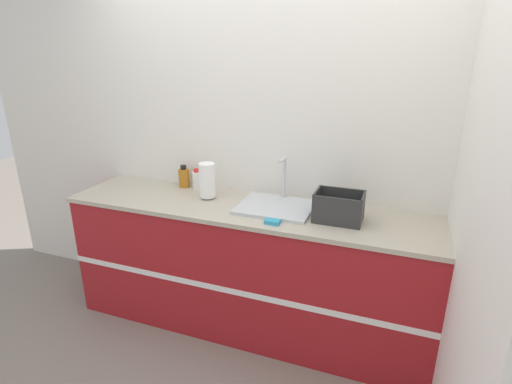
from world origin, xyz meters
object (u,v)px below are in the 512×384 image
(sink, at_px, (276,205))
(bottle_white_spray, at_px, (197,179))
(paper_towel_roll, at_px, (207,181))
(dish_rack, at_px, (339,209))
(bottle_amber, at_px, (184,177))

(sink, relative_size, bottle_white_spray, 3.25)
(bottle_white_spray, bearing_deg, paper_towel_roll, -44.21)
(sink, relative_size, dish_rack, 1.67)
(sink, bearing_deg, bottle_amber, 167.97)
(paper_towel_roll, xyz_separation_m, bottle_amber, (-0.28, 0.16, -0.05))
(sink, relative_size, paper_towel_roll, 1.91)
(sink, bearing_deg, bottle_white_spray, 164.92)
(dish_rack, distance_m, bottle_amber, 1.22)
(bottle_white_spray, height_order, bottle_amber, bottle_amber)
(dish_rack, relative_size, bottle_white_spray, 1.95)
(paper_towel_roll, bearing_deg, sink, -1.06)
(bottle_amber, bearing_deg, sink, -12.03)
(paper_towel_roll, relative_size, bottle_amber, 1.49)
(sink, xyz_separation_m, bottle_amber, (-0.78, 0.17, 0.06))
(sink, xyz_separation_m, paper_towel_roll, (-0.51, 0.01, 0.11))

